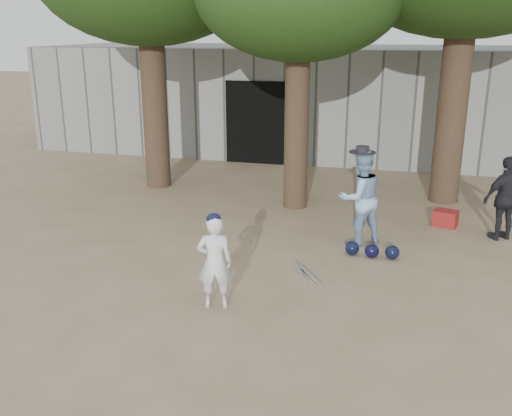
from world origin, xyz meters
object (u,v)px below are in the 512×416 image
(spectator_blue, at_px, (360,198))
(red_bag, at_px, (445,218))
(spectator_dark, at_px, (506,198))
(boy_player, at_px, (215,262))

(spectator_blue, bearing_deg, red_bag, -174.94)
(spectator_blue, bearing_deg, spectator_dark, 163.46)
(spectator_dark, distance_m, red_bag, 1.18)
(spectator_dark, xyz_separation_m, red_bag, (-0.92, 0.46, -0.59))
(spectator_blue, distance_m, spectator_dark, 2.57)
(boy_player, bearing_deg, red_bag, -141.46)
(spectator_blue, xyz_separation_m, red_bag, (1.51, 1.30, -0.66))
(spectator_blue, height_order, red_bag, spectator_blue)
(spectator_dark, bearing_deg, spectator_blue, -10.47)
(boy_player, distance_m, spectator_blue, 3.27)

